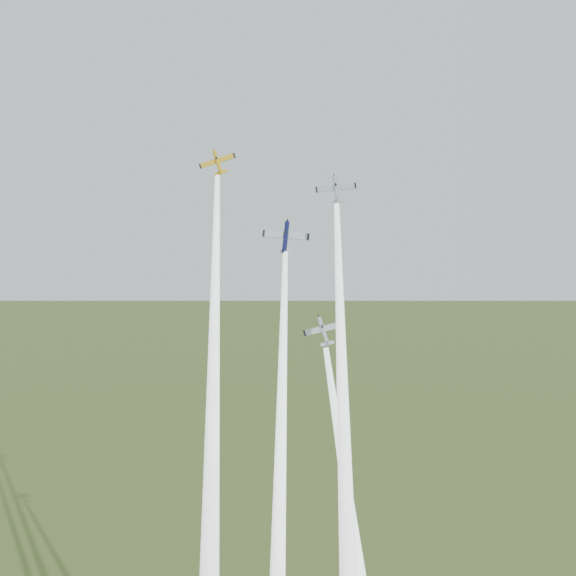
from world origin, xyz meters
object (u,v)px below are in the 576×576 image
object	(u,v)px
plane_silver_right	(336,189)
plane_navy	(286,237)
plane_yellow	(218,162)
plane_silver_low	(323,331)

from	to	relation	value
plane_silver_right	plane_navy	bearing A→B (deg)	161.13
plane_yellow	plane_silver_low	distance (m)	36.56
plane_yellow	plane_silver_low	size ratio (longest dim) A/B	1.03
plane_navy	plane_silver_low	size ratio (longest dim) A/B	1.28
plane_yellow	plane_silver_right	size ratio (longest dim) A/B	0.96
plane_silver_right	plane_silver_low	size ratio (longest dim) A/B	1.08
plane_silver_right	plane_silver_low	xyz separation A→B (m)	(-1.37, -6.79, -23.76)
plane_navy	plane_silver_right	xyz separation A→B (m)	(9.13, -1.69, 8.31)
plane_navy	plane_silver_low	world-z (taller)	plane_navy
plane_silver_low	plane_navy	bearing A→B (deg)	112.22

